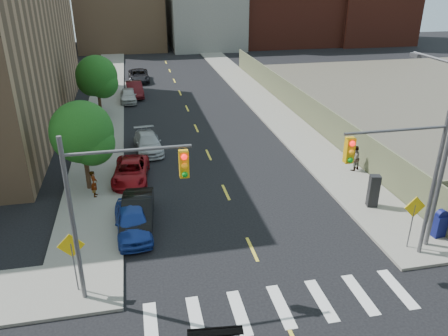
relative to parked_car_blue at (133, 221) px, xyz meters
name	(u,v)px	position (x,y,z in m)	size (l,w,h in m)	color
sidewalk_nw	(108,88)	(-2.25, 30.93, -0.64)	(3.50, 73.00, 0.15)	gray
sidewalk_ne	(241,82)	(13.25, 30.93, -0.64)	(3.50, 73.00, 0.15)	gray
fence_north	(296,101)	(15.10, 17.43, 0.53)	(0.12, 44.00, 2.50)	#71714F
bg_bldg_west	(18,13)	(-16.50, 59.43, 5.28)	(14.00, 18.00, 12.00)	#592319
bg_bldg_midwest	(120,1)	(-0.50, 61.43, 6.78)	(14.00, 16.00, 15.00)	#8C6B4C
bg_bldg_center	(204,16)	(13.50, 59.43, 4.28)	(12.00, 16.00, 10.00)	gray
signal_nw	(112,197)	(-0.48, -4.57, 3.81)	(4.59, 0.30, 7.00)	#59595E
signal_ne	(406,169)	(11.48, -4.57, 3.81)	(4.59, 0.30, 7.00)	#59595E
streetlight_ne	(442,142)	(13.70, -3.67, 4.50)	(0.25, 3.70, 9.00)	#59595E
warn_sign_nw	(72,252)	(-2.30, -4.07, 1.28)	(1.06, 0.06, 2.83)	#59595E
warn_sign_ne	(414,213)	(12.70, -4.07, 1.28)	(1.06, 0.06, 2.83)	#59595E
warn_sign_midwest	(94,136)	(-2.30, 9.43, 1.28)	(1.06, 0.06, 2.83)	#59595E
tree_west_near	(82,136)	(-2.50, 5.48, 2.76)	(3.66, 3.64, 5.52)	#332114
tree_west_far	(97,79)	(-2.50, 20.48, 2.76)	(3.66, 3.64, 5.52)	#332114
parked_car_blue	(133,221)	(0.00, 0.00, 0.00)	(1.70, 4.22, 1.44)	navy
parked_car_black	(138,212)	(0.28, 0.86, 0.01)	(1.55, 4.43, 1.46)	black
parked_car_red	(131,171)	(0.00, 6.28, -0.08)	(2.11, 4.57, 1.27)	maroon
parked_car_silver	(148,143)	(1.30, 11.09, -0.07)	(1.82, 4.47, 1.30)	#AAADB2
parked_car_white	(128,95)	(0.00, 24.91, -0.03)	(1.62, 4.03, 1.37)	#BBBBBB
parked_car_maroon	(134,89)	(0.65, 26.97, 0.05)	(1.62, 4.64, 1.53)	#420D10
parked_car_grey	(139,75)	(1.30, 33.98, -0.01)	(2.35, 5.10, 1.42)	black
mailbox	(440,223)	(14.70, -3.53, 0.14)	(0.64, 0.52, 1.46)	#0E1456
payphone	(373,191)	(13.05, -0.09, 0.36)	(0.55, 0.45, 1.85)	black
pedestrian_west	(94,184)	(-2.08, 4.28, 0.22)	(0.58, 0.38, 1.59)	gray
pedestrian_east	(354,158)	(14.32, 4.58, 0.27)	(0.82, 0.64, 1.68)	gray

